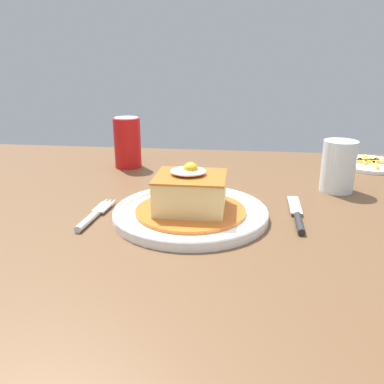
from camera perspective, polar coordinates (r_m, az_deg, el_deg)
name	(u,v)px	position (r m, az deg, el deg)	size (l,w,h in m)	color
dining_table	(174,250)	(0.81, -2.54, -8.23)	(1.29, 0.92, 0.73)	brown
main_plate	(191,213)	(0.70, -0.20, -2.94)	(0.27, 0.27, 0.02)	white
sandwich_meal	(190,195)	(0.69, -0.22, -0.45)	(0.19, 0.19, 0.09)	#B75B1E
fork	(93,216)	(0.71, -13.87, -3.34)	(0.03, 0.14, 0.01)	silver
knife	(298,218)	(0.71, 14.76, -3.56)	(0.02, 0.17, 0.01)	#262628
soda_can	(127,143)	(1.02, -9.12, 6.92)	(0.07, 0.07, 0.12)	red
drinking_glass	(338,170)	(0.88, 19.95, 3.00)	(0.07, 0.07, 0.10)	gold
side_plate_fries	(370,164)	(1.12, 23.89, 3.66)	(0.17, 0.17, 0.02)	white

